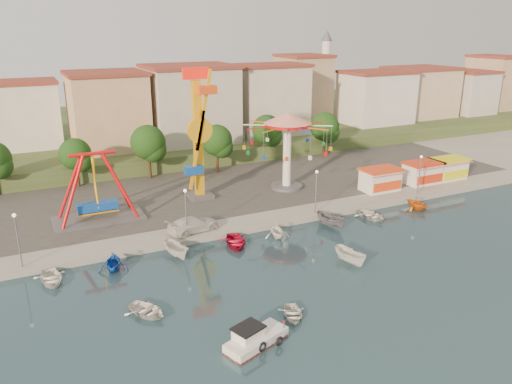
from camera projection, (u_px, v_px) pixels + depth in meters
ground at (317, 278)px, 45.31m from camera, size 200.00×200.00×0.00m
quay_deck at (146, 141)px, 98.08m from camera, size 200.00×100.00×0.60m
asphalt_pad at (203, 183)px, 70.70m from camera, size 90.00×28.00×0.01m
hill_terrace at (140, 130)px, 101.96m from camera, size 200.00×60.00×3.00m
pirate_ship_ride at (96, 188)px, 56.30m from camera, size 10.00×5.00×8.00m
kamikaze_tower at (199, 137)px, 62.13m from camera, size 3.75×3.10×16.50m
wave_swinger at (287, 134)px, 66.34m from camera, size 11.60×11.60×10.40m
booth_left at (380, 179)px, 67.20m from camera, size 5.40×3.78×3.08m
booth_mid at (422, 172)px, 70.30m from camera, size 5.40×3.78×3.08m
booth_right at (448, 168)px, 72.36m from camera, size 5.40×3.78×3.08m
lamp_post_0 at (18, 242)px, 45.44m from camera, size 0.14×0.14×5.00m
lamp_post_1 at (186, 214)px, 52.09m from camera, size 0.14×0.14×5.00m
lamp_post_2 at (316, 193)px, 58.74m from camera, size 0.14×0.14×5.00m
lamp_post_3 at (419, 176)px, 65.39m from camera, size 0.14×0.14×5.00m
tree_1 at (75, 154)px, 67.91m from camera, size 4.35×4.35×6.80m
tree_2 at (148, 143)px, 71.48m from camera, size 5.02×5.02×7.85m
tree_3 at (217, 140)px, 74.52m from camera, size 4.68×4.68×7.32m
tree_4 at (267, 130)px, 81.16m from camera, size 4.86×4.86×7.60m
tree_5 at (325, 127)px, 83.78m from camera, size 4.83×4.83×7.54m
building_1 at (25, 123)px, 77.94m from camera, size 12.33×9.01×8.63m
building_2 at (110, 109)px, 83.48m from camera, size 11.95×9.28×11.23m
building_3 at (194, 112)px, 86.85m from camera, size 12.59×10.50×9.20m
building_4 at (255, 104)px, 95.34m from camera, size 10.75×9.23×9.24m
building_5 at (319, 96)px, 98.96m from camera, size 12.77×10.96×11.21m
building_6 at (372, 91)px, 102.35m from camera, size 8.23×8.98×12.36m
building_7 at (400, 93)px, 112.06m from camera, size 11.59×10.93×8.76m
building_8 at (469, 85)px, 111.68m from camera, size 12.84×9.28×12.58m
building_9 at (499, 88)px, 120.19m from camera, size 12.95×9.17×9.21m
minaret at (325, 73)px, 102.35m from camera, size 2.80×2.80×18.00m
cabin_motorboat at (255, 340)px, 35.71m from camera, size 5.25×3.38×1.73m
rowboat_a at (147, 311)px, 39.50m from camera, size 4.02×4.43×0.75m
rowboat_b at (293, 314)px, 39.15m from camera, size 3.13×3.62×0.63m
skiff at (350, 257)px, 47.86m from camera, size 1.96×4.10×1.52m
van at (193, 224)px, 53.90m from camera, size 6.04×3.37×1.66m
moored_boat_0 at (51, 278)px, 44.47m from camera, size 2.96×3.99×0.79m
moored_boat_1 at (113, 262)px, 46.61m from camera, size 3.63×3.93×1.72m
moored_boat_2 at (177, 250)px, 49.20m from camera, size 2.24×4.15×1.52m
moored_boat_3 at (235, 242)px, 51.93m from camera, size 3.94×4.81×0.87m
moored_boat_4 at (277, 230)px, 53.86m from camera, size 3.22×3.55×1.62m
moored_boat_5 at (331, 220)px, 56.79m from camera, size 2.51×4.29×1.56m
moored_boat_6 at (371, 215)px, 59.29m from camera, size 3.31×4.32×0.83m
moored_boat_7 at (417, 203)px, 62.09m from camera, size 3.16×3.55×1.72m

